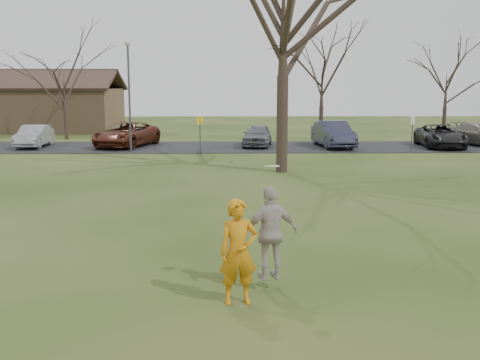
# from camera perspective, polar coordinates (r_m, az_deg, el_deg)

# --- Properties ---
(ground) EXTENTS (120.00, 120.00, 0.00)m
(ground) POSITION_cam_1_polar(r_m,az_deg,el_deg) (10.32, 0.32, -12.02)
(ground) COLOR #1E380F
(ground) RESTS_ON ground
(parking_strip) EXTENTS (62.00, 6.50, 0.04)m
(parking_strip) POSITION_cam_1_polar(r_m,az_deg,el_deg) (34.79, -0.48, 3.38)
(parking_strip) COLOR black
(parking_strip) RESTS_ON ground
(player_defender) EXTENTS (0.75, 0.56, 1.87)m
(player_defender) POSITION_cam_1_polar(r_m,az_deg,el_deg) (9.85, -0.16, -7.31)
(player_defender) COLOR #C77B10
(player_defender) RESTS_ON ground
(car_1) EXTENTS (1.58, 4.12, 1.34)m
(car_1) POSITION_cam_1_polar(r_m,az_deg,el_deg) (36.81, -20.19, 4.21)
(car_1) COLOR #9B9CA1
(car_1) RESTS_ON parking_strip
(car_2) EXTENTS (3.93, 5.91, 1.51)m
(car_2) POSITION_cam_1_polar(r_m,az_deg,el_deg) (35.56, -11.46, 4.58)
(car_2) COLOR #532113
(car_2) RESTS_ON parking_strip
(car_4) EXTENTS (2.16, 4.22, 1.38)m
(car_4) POSITION_cam_1_polar(r_m,az_deg,el_deg) (34.97, 1.77, 4.57)
(car_4) COLOR slate
(car_4) RESTS_ON parking_strip
(car_5) EXTENTS (2.17, 4.96, 1.58)m
(car_5) POSITION_cam_1_polar(r_m,az_deg,el_deg) (35.01, 9.44, 4.62)
(car_5) COLOR #2F2E46
(car_5) RESTS_ON parking_strip
(car_6) EXTENTS (2.75, 5.19, 1.39)m
(car_6) POSITION_cam_1_polar(r_m,az_deg,el_deg) (36.57, 19.69, 4.25)
(car_6) COLOR black
(car_6) RESTS_ON parking_strip
(catching_play) EXTENTS (1.12, 0.70, 2.19)m
(catching_play) POSITION_cam_1_polar(r_m,az_deg,el_deg) (10.47, 3.16, -5.37)
(catching_play) COLOR #BAAEA7
(catching_play) RESTS_ON ground
(lamp_post) EXTENTS (0.34, 0.34, 6.27)m
(lamp_post) POSITION_cam_1_polar(r_m,az_deg,el_deg) (32.61, -11.23, 9.73)
(lamp_post) COLOR #47474C
(lamp_post) RESTS_ON ground
(sign_yellow) EXTENTS (0.35, 0.35, 2.08)m
(sign_yellow) POSITION_cam_1_polar(r_m,az_deg,el_deg) (31.73, -4.09, 5.34)
(sign_yellow) COLOR #47474C
(sign_yellow) RESTS_ON ground
(sign_white) EXTENTS (0.35, 0.35, 2.08)m
(sign_white) POSITION_cam_1_polar(r_m,az_deg,el_deg) (33.27, 17.11, 5.14)
(sign_white) COLOR #47474C
(sign_white) RESTS_ON ground
(big_tree) EXTENTS (9.00, 9.00, 14.00)m
(big_tree) POSITION_cam_1_polar(r_m,az_deg,el_deg) (24.89, 4.45, 16.97)
(big_tree) COLOR #352821
(big_tree) RESTS_ON ground
(small_tree_row) EXTENTS (55.00, 5.90, 8.50)m
(small_tree_row) POSITION_cam_1_polar(r_m,az_deg,el_deg) (39.91, 5.87, 9.70)
(small_tree_row) COLOR #352821
(small_tree_row) RESTS_ON ground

